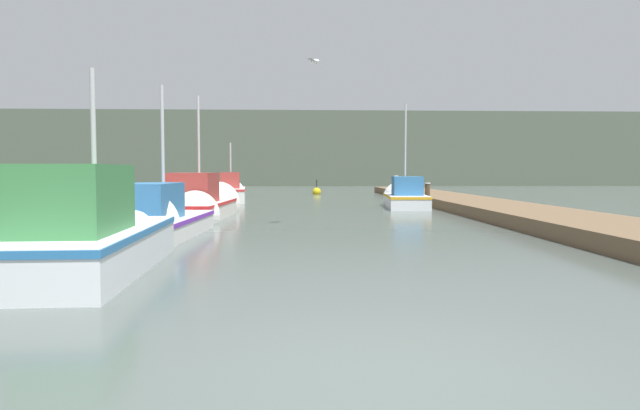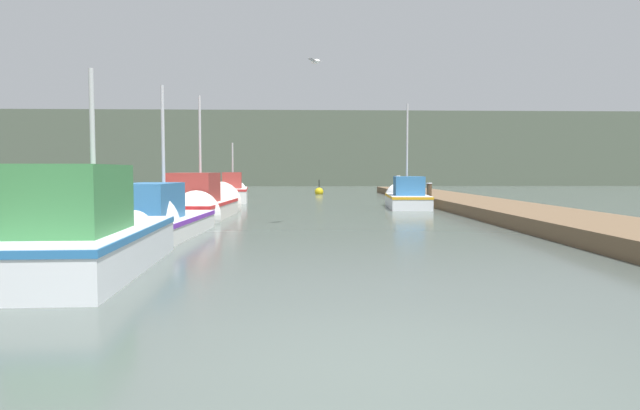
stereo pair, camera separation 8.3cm
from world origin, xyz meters
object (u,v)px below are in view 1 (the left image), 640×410
Objects in this scene: seagull_lead at (315,61)px; mooring_piling_2 at (396,187)px; fishing_boat_0 at (102,234)px; mooring_piling_1 at (140,206)px; fishing_boat_3 at (404,197)px; channel_buoy at (317,192)px; fishing_boat_4 at (231,192)px; fishing_boat_2 at (202,203)px; mooring_piling_0 at (427,195)px; fishing_boat_1 at (169,218)px.

mooring_piling_2 is at bearing -161.53° from seagull_lead.
fishing_boat_0 is at bearing -111.98° from mooring_piling_2.
fishing_boat_0 is at bearing -79.95° from mooring_piling_1.
channel_buoy is (-3.22, 12.98, -0.25)m from fishing_boat_3.
mooring_piling_1 is 1.00× the size of channel_buoy.
fishing_boat_3 is 9.31m from fishing_boat_4.
fishing_boat_2 is at bearing -126.07° from mooring_piling_2.
mooring_piling_1 is at bearing -144.49° from mooring_piling_0.
fishing_boat_1 is 19.21m from mooring_piling_2.
fishing_boat_2 is at bearing -144.15° from fishing_boat_3.
channel_buoy is (-4.15, 13.20, -0.36)m from mooring_piling_0.
fishing_boat_4 is at bearing -165.32° from mooring_piling_2.
fishing_boat_4 is 5.22× the size of mooring_piling_0.
fishing_boat_0 is 8.02m from seagull_lead.
fishing_boat_1 is 2.83m from mooring_piling_1.
mooring_piling_0 is 13.84m from channel_buoy.
fishing_boat_0 is 9.80m from fishing_boat_2.
seagull_lead is (-4.11, -8.58, 4.05)m from fishing_boat_3.
mooring_piling_0 is at bearing -89.99° from mooring_piling_2.
fishing_boat_1 reaches higher than mooring_piling_1.
fishing_boat_0 is at bearing -99.56° from channel_buoy.
fishing_boat_4 is (-7.87, 4.96, 0.05)m from fishing_boat_3.
fishing_boat_4 is at bearing 149.54° from mooring_piling_0.
fishing_boat_2 is (-0.01, 5.19, 0.07)m from fishing_boat_1.
fishing_boat_4 is at bearing 88.18° from fishing_boat_0.
fishing_boat_1 is 1.01× the size of fishing_boat_2.
mooring_piling_2 is 17.06m from seagull_lead.
mooring_piling_0 is at bearing 35.51° from mooring_piling_1.
fishing_boat_2 is 6.69m from seagull_lead.
fishing_boat_0 reaches higher than fishing_boat_4.
seagull_lead is at bearing -110.80° from fishing_boat_3.
seagull_lead is at bearing -121.11° from mooring_piling_0.
seagull_lead is at bearing -107.65° from mooring_piling_2.
seagull_lead reaches higher than fishing_boat_4.
fishing_boat_1 is at bearing -116.89° from mooring_piling_2.
fishing_boat_4 is (-0.11, 9.64, 0.01)m from fishing_boat_2.
seagull_lead is (3.73, 5.90, 3.94)m from fishing_boat_0.
channel_buoy is (4.62, 27.45, -0.36)m from fishing_boat_0.
fishing_boat_2 reaches higher than channel_buoy.
fishing_boat_1 is 12.98m from mooring_piling_0.
fishing_boat_4 is at bearing 93.78° from fishing_boat_1.
fishing_boat_3 is (7.77, 4.68, -0.04)m from fishing_boat_2.
mooring_piling_2 is at bearing 55.59° from mooring_piling_1.
fishing_boat_4 is at bearing 93.86° from fishing_boat_2.
mooring_piling_0 is 2.01× the size of seagull_lead.
fishing_boat_1 is 1.14× the size of fishing_boat_4.
mooring_piling_2 is (10.03, 14.65, 0.10)m from mooring_piling_1.
fishing_boat_3 is 13.37m from channel_buoy.
mooring_piling_0 is (8.78, 14.26, 0.00)m from fishing_boat_0.
fishing_boat_0 is 4.65× the size of mooring_piling_2.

